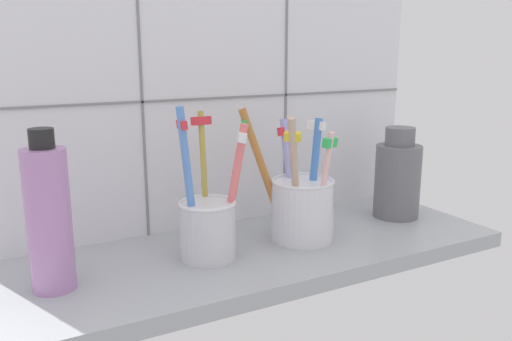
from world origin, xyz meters
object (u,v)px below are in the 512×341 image
toothbrush_cup_left (207,222)px  soap_bottle (48,216)px  toothbrush_cup_right (300,204)px  ceramic_vase (398,177)px

toothbrush_cup_left → soap_bottle: bearing=179.8°
soap_bottle → toothbrush_cup_right: bearing=-0.0°
toothbrush_cup_left → toothbrush_cup_right: 13.17cm
toothbrush_cup_left → soap_bottle: size_ratio=1.09×
toothbrush_cup_left → soap_bottle: toothbrush_cup_left is taller
ceramic_vase → soap_bottle: bearing=-178.7°
toothbrush_cup_right → soap_bottle: 30.86cm
toothbrush_cup_left → soap_bottle: (-17.55, 0.05, 3.44)cm
ceramic_vase → soap_bottle: 48.55cm
toothbrush_cup_right → soap_bottle: toothbrush_cup_right is taller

